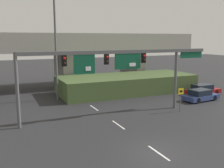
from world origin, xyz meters
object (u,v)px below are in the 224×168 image
highway_light_pole_far (55,36)px  parked_sedan_near_right (200,95)px  parked_sedan_mid_right (203,90)px  speed_limit_sign (181,96)px  signal_gantry (118,62)px

highway_light_pole_far → parked_sedan_near_right: 18.18m
parked_sedan_near_right → parked_sedan_mid_right: size_ratio=0.94×
parked_sedan_near_right → highway_light_pole_far: bearing=148.4°
speed_limit_sign → parked_sedan_mid_right: size_ratio=0.50×
parked_sedan_mid_right → signal_gantry: bearing=-168.3°
highway_light_pole_far → speed_limit_sign: bearing=-44.8°
speed_limit_sign → parked_sedan_near_right: bearing=28.8°
parked_sedan_near_right → parked_sedan_mid_right: (2.63, 2.45, 0.00)m
highway_light_pole_far → parked_sedan_near_right: size_ratio=3.08×
parked_sedan_near_right → signal_gantry: bearing=-179.3°
speed_limit_sign → parked_sedan_mid_right: (7.82, 5.30, -0.96)m
speed_limit_sign → parked_sedan_mid_right: bearing=34.1°
highway_light_pole_far → parked_sedan_near_right: bearing=-25.1°
signal_gantry → parked_sedan_mid_right: size_ratio=3.88×
signal_gantry → parked_sedan_near_right: (11.40, 1.45, -4.45)m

